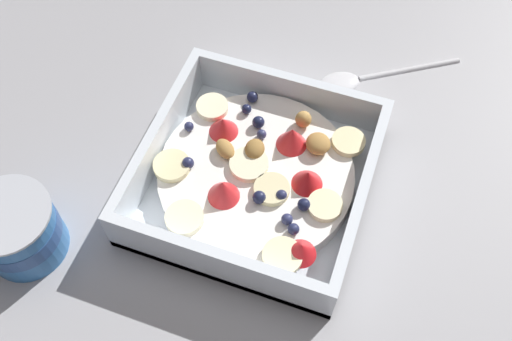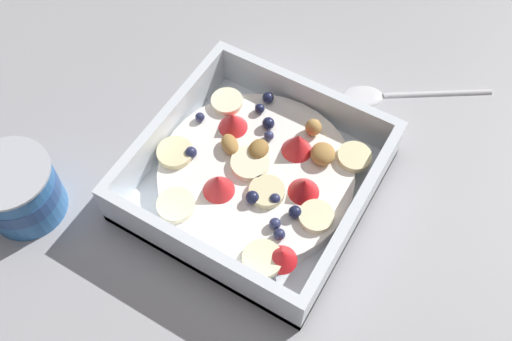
{
  "view_description": "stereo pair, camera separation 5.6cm",
  "coord_description": "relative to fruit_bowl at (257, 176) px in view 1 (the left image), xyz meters",
  "views": [
    {
      "loc": [
        -0.29,
        -0.11,
        0.51
      ],
      "look_at": [
        -0.01,
        -0.01,
        0.03
      ],
      "focal_mm": 39.93,
      "sensor_mm": 36.0,
      "label": 1
    },
    {
      "loc": [
        -0.27,
        -0.16,
        0.51
      ],
      "look_at": [
        -0.01,
        -0.01,
        0.03
      ],
      "focal_mm": 39.93,
      "sensor_mm": 36.0,
      "label": 2
    }
  ],
  "objects": [
    {
      "name": "ground_plane",
      "position": [
        0.01,
        0.01,
        -0.02
      ],
      "size": [
        2.4,
        2.4,
        0.0
      ],
      "primitive_type": "plane",
      "color": "#9E9EA3"
    },
    {
      "name": "spoon",
      "position": [
        0.18,
        -0.07,
        -0.02
      ],
      "size": [
        0.11,
        0.16,
        0.01
      ],
      "color": "silver",
      "rests_on": "ground"
    },
    {
      "name": "yogurt_cup",
      "position": [
        -0.14,
        0.19,
        0.01
      ],
      "size": [
        0.08,
        0.08,
        0.07
      ],
      "color": "#3370B7",
      "rests_on": "ground"
    },
    {
      "name": "fruit_bowl",
      "position": [
        0.0,
        0.0,
        0.0
      ],
      "size": [
        0.22,
        0.22,
        0.06
      ],
      "color": "white",
      "rests_on": "ground"
    }
  ]
}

